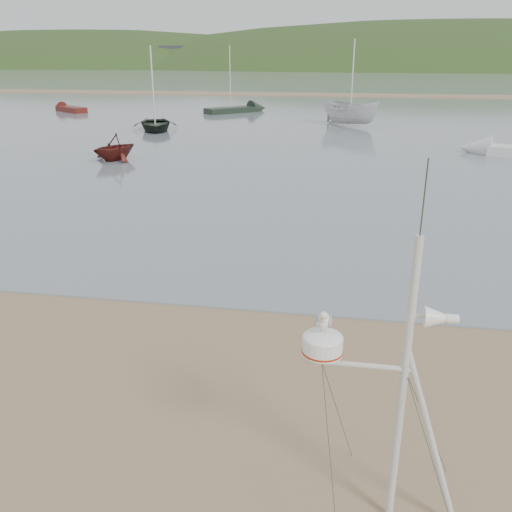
% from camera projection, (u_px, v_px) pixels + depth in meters
% --- Properties ---
extents(ground, '(560.00, 560.00, 0.00)m').
position_uv_depth(ground, '(75.00, 412.00, 8.54)').
color(ground, '#81674A').
rests_on(ground, ground).
extents(water, '(560.00, 256.00, 0.04)m').
position_uv_depth(water, '(338.00, 77.00, 130.32)').
color(water, slate).
rests_on(water, ground).
extents(sandbar, '(560.00, 7.00, 0.07)m').
position_uv_depth(sandbar, '(323.00, 95.00, 73.09)').
color(sandbar, '#81674A').
rests_on(sandbar, water).
extents(hill_ridge, '(620.00, 180.00, 80.00)m').
position_uv_depth(hill_ridge, '(387.00, 116.00, 229.31)').
color(hill_ridge, '#223917').
rests_on(hill_ridge, ground).
extents(far_cottages, '(294.40, 6.30, 8.00)m').
position_uv_depth(far_cottages, '(353.00, 57.00, 187.49)').
color(far_cottages, beige).
rests_on(far_cottages, ground).
extents(mast_rig, '(1.95, 2.08, 4.40)m').
position_uv_depth(mast_rig, '(392.00, 447.00, 6.23)').
color(mast_rig, silver).
rests_on(mast_rig, ground).
extents(boat_dark, '(3.37, 2.01, 4.54)m').
position_uv_depth(boat_dark, '(154.00, 98.00, 38.57)').
color(boat_dark, black).
rests_on(boat_dark, water).
extents(boat_red, '(2.66, 2.27, 2.64)m').
position_uv_depth(boat_red, '(113.00, 135.00, 28.02)').
color(boat_red, '#4F1612').
rests_on(boat_red, water).
extents(boat_white, '(2.88, 2.87, 5.37)m').
position_uv_depth(boat_white, '(352.00, 90.00, 41.20)').
color(boat_white, silver).
rests_on(boat_white, water).
extents(sailboat_white_near, '(6.76, 3.41, 6.55)m').
position_uv_depth(sailboat_white_near, '(504.00, 150.00, 29.87)').
color(sailboat_white_near, silver).
rests_on(sailboat_white_near, ground).
extents(dinghy_red_far, '(4.95, 3.90, 1.25)m').
position_uv_depth(dinghy_red_far, '(65.00, 109.00, 52.59)').
color(dinghy_red_far, '#4F1612').
rests_on(dinghy_red_far, ground).
extents(sailboat_dark_mid, '(5.79, 5.79, 6.56)m').
position_uv_depth(sailboat_dark_mid, '(245.00, 109.00, 52.05)').
color(sailboat_dark_mid, black).
rests_on(sailboat_dark_mid, ground).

